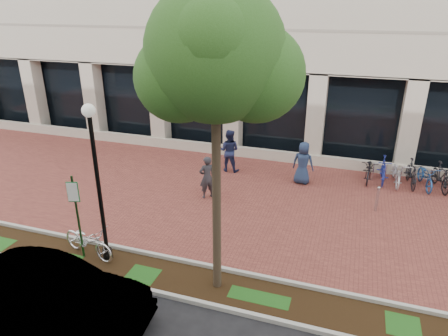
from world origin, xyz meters
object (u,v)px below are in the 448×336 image
(locked_bicycle, at_px, (88,241))
(parking_sign, at_px, (76,208))
(bollard, at_px, (377,199))
(pedestrian_right, at_px, (303,163))
(bike_rack_cluster, at_px, (411,174))
(lamppost, at_px, (97,177))
(street_tree, at_px, (218,63))
(sedan_near_curb, at_px, (48,298))
(pedestrian_mid, at_px, (229,151))
(pedestrian_left, at_px, (207,177))

(locked_bicycle, bearing_deg, parking_sign, 146.05)
(bollard, bearing_deg, pedestrian_right, 150.99)
(pedestrian_right, relative_size, bike_rack_cluster, 0.43)
(parking_sign, relative_size, lamppost, 0.56)
(locked_bicycle, height_order, bike_rack_cluster, bike_rack_cluster)
(street_tree, height_order, sedan_near_curb, street_tree)
(bollard, distance_m, bike_rack_cluster, 3.14)
(pedestrian_mid, xyz_separation_m, bollard, (6.27, -1.96, -0.46))
(parking_sign, xyz_separation_m, locked_bicycle, (0.14, 0.13, -1.15))
(pedestrian_left, relative_size, bollard, 1.71)
(lamppost, bearing_deg, pedestrian_mid, 79.57)
(street_tree, xyz_separation_m, sedan_near_curb, (-3.30, -2.60, -5.11))
(sedan_near_curb, bearing_deg, street_tree, -57.19)
(parking_sign, xyz_separation_m, bike_rack_cluster, (9.77, 8.62, -1.15))
(lamppost, relative_size, street_tree, 0.62)
(bike_rack_cluster, bearing_deg, bollard, -118.83)
(locked_bicycle, bearing_deg, pedestrian_right, -22.89)
(locked_bicycle, distance_m, bike_rack_cluster, 12.85)
(pedestrian_left, xyz_separation_m, bollard, (6.26, 0.90, -0.35))
(bollard, bearing_deg, pedestrian_mid, 162.69)
(locked_bicycle, relative_size, sedan_near_curb, 0.42)
(lamppost, relative_size, bollard, 4.70)
(pedestrian_mid, distance_m, bollard, 6.59)
(lamppost, height_order, pedestrian_right, lamppost)
(bollard, relative_size, sedan_near_curb, 0.21)
(locked_bicycle, bearing_deg, street_tree, -77.86)
(pedestrian_mid, distance_m, bike_rack_cluster, 7.72)
(pedestrian_right, height_order, sedan_near_curb, pedestrian_right)
(pedestrian_mid, relative_size, pedestrian_right, 1.06)
(bollard, bearing_deg, locked_bicycle, -145.48)
(bike_rack_cluster, bearing_deg, pedestrian_mid, -176.20)
(pedestrian_mid, xyz_separation_m, bike_rack_cluster, (7.66, 0.86, -0.45))
(pedestrian_left, distance_m, bike_rack_cluster, 8.51)
(pedestrian_right, bearing_deg, street_tree, 87.85)
(lamppost, height_order, locked_bicycle, lamppost)
(pedestrian_right, height_order, bike_rack_cluster, pedestrian_right)
(street_tree, distance_m, bike_rack_cluster, 11.50)
(parking_sign, relative_size, street_tree, 0.35)
(lamppost, height_order, bike_rack_cluster, lamppost)
(street_tree, bearing_deg, locked_bicycle, 179.00)
(street_tree, relative_size, pedestrian_left, 4.45)
(locked_bicycle, height_order, sedan_near_curb, sedan_near_curb)
(pedestrian_right, bearing_deg, lamppost, 63.51)
(bike_rack_cluster, bearing_deg, street_tree, -125.19)
(pedestrian_right, distance_m, bollard, 3.38)
(parking_sign, bearing_deg, street_tree, -15.74)
(pedestrian_mid, bearing_deg, sedan_near_curb, 83.48)
(lamppost, bearing_deg, sedan_near_curb, -83.99)
(locked_bicycle, bearing_deg, bike_rack_cluster, -35.47)
(parking_sign, relative_size, bollard, 2.65)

